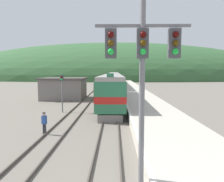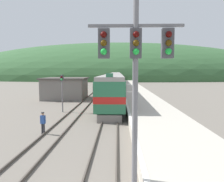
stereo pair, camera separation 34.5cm
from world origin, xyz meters
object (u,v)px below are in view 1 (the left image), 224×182
carriage_fourth (114,76)px  signal_post_siding (62,86)px  carriage_third (114,78)px  signal_mast_main (142,66)px  express_train_lead_car (112,89)px  carriage_second (113,81)px  track_worker (44,122)px

carriage_fourth → signal_post_siding: size_ratio=5.00×
carriage_third → signal_mast_main: bearing=-88.8°
carriage_fourth → signal_post_siding: 74.45m
carriage_fourth → signal_mast_main: (1.40, -91.68, 2.67)m
express_train_lead_car → signal_mast_main: 22.99m
carriage_second → signal_post_siding: size_ratio=5.00×
carriage_second → carriage_third: bearing=90.0°
signal_mast_main → signal_post_siding: (-7.13, 17.45, -1.86)m
express_train_lead_car → track_worker: 15.19m
signal_mast_main → signal_post_siding: bearing=112.2°
express_train_lead_car → track_worker: (-4.93, -14.30, -1.36)m
signal_mast_main → signal_post_siding: signal_mast_main is taller
signal_post_siding → track_worker: bearing=-84.9°
track_worker → carriage_third: bearing=85.3°
express_train_lead_car → signal_mast_main: bearing=-86.5°
carriage_fourth → signal_post_siding: bearing=-94.4°
carriage_fourth → signal_post_siding: (-5.73, -74.22, 0.82)m
carriage_second → signal_mast_main: bearing=-88.3°
express_train_lead_car → track_worker: size_ratio=12.96×
signal_post_siding → track_worker: (0.80, -8.97, -2.16)m
signal_post_siding → track_worker: 9.26m
carriage_second → express_train_lead_car: bearing=-90.0°
signal_post_siding → express_train_lead_car: bearing=43.0°
express_train_lead_car → carriage_second: 23.13m
signal_mast_main → track_worker: (-6.33, 8.49, -4.02)m
carriage_second → carriage_third: (0.00, 22.88, 0.00)m
signal_post_siding → carriage_second: bearing=78.6°
carriage_fourth → carriage_second: bearing=-90.0°
carriage_third → carriage_fourth: bearing=90.0°
carriage_third → track_worker: bearing=-94.7°
signal_mast_main → signal_post_siding: 18.95m
carriage_fourth → track_worker: carriage_fourth is taller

